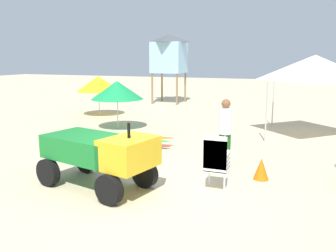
{
  "coord_description": "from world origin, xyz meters",
  "views": [
    {
      "loc": [
        2.87,
        -6.2,
        2.76
      ],
      "look_at": [
        -0.26,
        2.02,
        1.02
      ],
      "focal_mm": 37.5,
      "sensor_mm": 36.0,
      "label": 1
    }
  ],
  "objects_px": {
    "surfboard_pile": "(133,141)",
    "lifeguard_near_center": "(225,128)",
    "traffic_cone_near": "(261,169)",
    "stacked_plastic_chairs": "(216,159)",
    "beach_umbrella_mid": "(117,90)",
    "popup_canopy": "(315,68)",
    "utility_cart": "(100,152)",
    "lifeguard_tower": "(169,54)",
    "beach_umbrella_left": "(98,84)"
  },
  "relations": [
    {
      "from": "stacked_plastic_chairs",
      "to": "beach_umbrella_left",
      "type": "height_order",
      "value": "beach_umbrella_left"
    },
    {
      "from": "surfboard_pile",
      "to": "lifeguard_near_center",
      "type": "distance_m",
      "value": 3.35
    },
    {
      "from": "surfboard_pile",
      "to": "popup_canopy",
      "type": "height_order",
      "value": "popup_canopy"
    },
    {
      "from": "lifeguard_near_center",
      "to": "beach_umbrella_left",
      "type": "distance_m",
      "value": 9.3
    },
    {
      "from": "lifeguard_near_center",
      "to": "surfboard_pile",
      "type": "bearing_deg",
      "value": 162.67
    },
    {
      "from": "stacked_plastic_chairs",
      "to": "beach_umbrella_mid",
      "type": "bearing_deg",
      "value": 135.29
    },
    {
      "from": "utility_cart",
      "to": "beach_umbrella_left",
      "type": "xyz_separation_m",
      "value": [
        -5.15,
        8.27,
        0.73
      ]
    },
    {
      "from": "utility_cart",
      "to": "surfboard_pile",
      "type": "xyz_separation_m",
      "value": [
        -0.96,
        3.47,
        -0.62
      ]
    },
    {
      "from": "lifeguard_near_center",
      "to": "beach_umbrella_left",
      "type": "xyz_separation_m",
      "value": [
        -7.29,
        5.76,
        0.53
      ]
    },
    {
      "from": "utility_cart",
      "to": "traffic_cone_near",
      "type": "bearing_deg",
      "value": 29.19
    },
    {
      "from": "lifeguard_near_center",
      "to": "beach_umbrella_left",
      "type": "height_order",
      "value": "beach_umbrella_left"
    },
    {
      "from": "lifeguard_tower",
      "to": "popup_canopy",
      "type": "bearing_deg",
      "value": -40.86
    },
    {
      "from": "popup_canopy",
      "to": "traffic_cone_near",
      "type": "relative_size",
      "value": 5.68
    },
    {
      "from": "traffic_cone_near",
      "to": "surfboard_pile",
      "type": "bearing_deg",
      "value": 157.3
    },
    {
      "from": "lifeguard_tower",
      "to": "beach_umbrella_left",
      "type": "bearing_deg",
      "value": -104.88
    },
    {
      "from": "utility_cart",
      "to": "popup_canopy",
      "type": "xyz_separation_m",
      "value": [
        4.25,
        7.0,
        1.61
      ]
    },
    {
      "from": "beach_umbrella_left",
      "to": "popup_canopy",
      "type": "bearing_deg",
      "value": -7.65
    },
    {
      "from": "lifeguard_near_center",
      "to": "lifeguard_tower",
      "type": "height_order",
      "value": "lifeguard_tower"
    },
    {
      "from": "lifeguard_tower",
      "to": "beach_umbrella_mid",
      "type": "relative_size",
      "value": 2.04
    },
    {
      "from": "beach_umbrella_mid",
      "to": "traffic_cone_near",
      "type": "height_order",
      "value": "beach_umbrella_mid"
    },
    {
      "from": "surfboard_pile",
      "to": "traffic_cone_near",
      "type": "distance_m",
      "value": 4.45
    },
    {
      "from": "utility_cart",
      "to": "beach_umbrella_mid",
      "type": "relative_size",
      "value": 1.38
    },
    {
      "from": "surfboard_pile",
      "to": "popup_canopy",
      "type": "xyz_separation_m",
      "value": [
        5.21,
        3.53,
        2.23
      ]
    },
    {
      "from": "lifeguard_near_center",
      "to": "beach_umbrella_mid",
      "type": "relative_size",
      "value": 0.86
    },
    {
      "from": "beach_umbrella_left",
      "to": "beach_umbrella_mid",
      "type": "bearing_deg",
      "value": -46.53
    },
    {
      "from": "lifeguard_near_center",
      "to": "beach_umbrella_mid",
      "type": "height_order",
      "value": "beach_umbrella_mid"
    },
    {
      "from": "beach_umbrella_mid",
      "to": "utility_cart",
      "type": "bearing_deg",
      "value": -64.44
    },
    {
      "from": "popup_canopy",
      "to": "lifeguard_tower",
      "type": "relative_size",
      "value": 0.7
    },
    {
      "from": "beach_umbrella_mid",
      "to": "popup_canopy",
      "type": "bearing_deg",
      "value": 10.41
    },
    {
      "from": "popup_canopy",
      "to": "beach_umbrella_mid",
      "type": "xyz_separation_m",
      "value": [
        -6.99,
        -1.28,
        -0.88
      ]
    },
    {
      "from": "utility_cart",
      "to": "surfboard_pile",
      "type": "height_order",
      "value": "utility_cart"
    },
    {
      "from": "stacked_plastic_chairs",
      "to": "traffic_cone_near",
      "type": "bearing_deg",
      "value": 52.26
    },
    {
      "from": "stacked_plastic_chairs",
      "to": "traffic_cone_near",
      "type": "height_order",
      "value": "stacked_plastic_chairs"
    },
    {
      "from": "lifeguard_near_center",
      "to": "traffic_cone_near",
      "type": "height_order",
      "value": "lifeguard_near_center"
    },
    {
      "from": "beach_umbrella_mid",
      "to": "traffic_cone_near",
      "type": "distance_m",
      "value": 7.2
    },
    {
      "from": "lifeguard_near_center",
      "to": "stacked_plastic_chairs",
      "type": "bearing_deg",
      "value": -83.85
    },
    {
      "from": "lifeguard_near_center",
      "to": "traffic_cone_near",
      "type": "bearing_deg",
      "value": -36.67
    },
    {
      "from": "beach_umbrella_mid",
      "to": "traffic_cone_near",
      "type": "relative_size",
      "value": 4.0
    },
    {
      "from": "lifeguard_tower",
      "to": "beach_umbrella_mid",
      "type": "distance_m",
      "value": 8.31
    },
    {
      "from": "stacked_plastic_chairs",
      "to": "lifeguard_tower",
      "type": "distance_m",
      "value": 14.63
    },
    {
      "from": "traffic_cone_near",
      "to": "utility_cart",
      "type": "bearing_deg",
      "value": -150.81
    },
    {
      "from": "traffic_cone_near",
      "to": "beach_umbrella_mid",
      "type": "bearing_deg",
      "value": 146.03
    },
    {
      "from": "stacked_plastic_chairs",
      "to": "beach_umbrella_mid",
      "type": "relative_size",
      "value": 0.6
    },
    {
      "from": "lifeguard_tower",
      "to": "surfboard_pile",
      "type": "bearing_deg",
      "value": -75.38
    },
    {
      "from": "surfboard_pile",
      "to": "beach_umbrella_mid",
      "type": "xyz_separation_m",
      "value": [
        -1.78,
        2.24,
        1.35
      ]
    },
    {
      "from": "surfboard_pile",
      "to": "beach_umbrella_left",
      "type": "distance_m",
      "value": 6.51
    },
    {
      "from": "beach_umbrella_left",
      "to": "traffic_cone_near",
      "type": "relative_size",
      "value": 4.12
    },
    {
      "from": "surfboard_pile",
      "to": "beach_umbrella_left",
      "type": "height_order",
      "value": "beach_umbrella_left"
    },
    {
      "from": "lifeguard_tower",
      "to": "beach_umbrella_left",
      "type": "height_order",
      "value": "lifeguard_tower"
    },
    {
      "from": "popup_canopy",
      "to": "traffic_cone_near",
      "type": "xyz_separation_m",
      "value": [
        -1.11,
        -5.25,
        -2.15
      ]
    }
  ]
}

